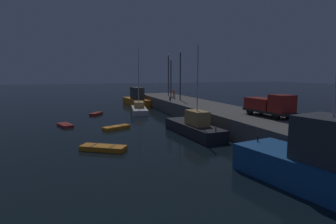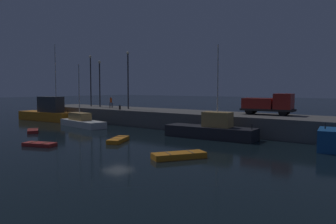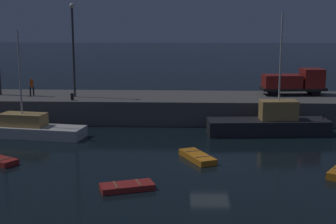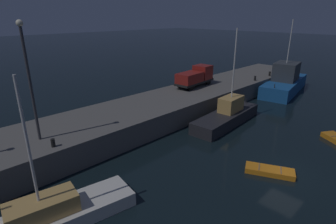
# 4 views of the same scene
# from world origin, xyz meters

# --- Properties ---
(ground_plane) EXTENTS (320.00, 320.00, 0.00)m
(ground_plane) POSITION_xyz_m (0.00, 0.00, 0.00)
(ground_plane) COLOR black
(pier_quay) EXTENTS (59.93, 7.20, 2.13)m
(pier_quay) POSITION_xyz_m (0.00, 14.42, 1.07)
(pier_quay) COLOR #5B5956
(pier_quay) RESTS_ON ground
(fishing_trawler_red) EXTENTS (8.54, 3.66, 8.38)m
(fishing_trawler_red) POSITION_xyz_m (-13.87, 6.78, 0.69)
(fishing_trawler_red) COLOR silver
(fishing_trawler_red) RESTS_ON ground
(fishing_boat_blue) EXTENTS (9.82, 3.26, 9.61)m
(fishing_boat_blue) POSITION_xyz_m (5.15, 8.42, 0.88)
(fishing_boat_blue) COLOR #232328
(fishing_boat_blue) RESTS_ON ground
(fishing_boat_white) EXTENTS (12.95, 5.82, 10.22)m
(fishing_boat_white) POSITION_xyz_m (21.64, 9.42, 1.49)
(fishing_boat_white) COLOR #195193
(fishing_boat_white) RESTS_ON ground
(rowboat_white_mid) EXTENTS (2.51, 3.54, 0.43)m
(rowboat_white_mid) POSITION_xyz_m (-0.81, 0.85, 0.20)
(rowboat_white_mid) COLOR orange
(rowboat_white_mid) RESTS_ON ground
(lamp_post_central) EXTENTS (0.44, 0.44, 8.39)m
(lamp_post_central) POSITION_xyz_m (-11.81, 13.58, 7.00)
(lamp_post_central) COLOR #38383D
(lamp_post_central) RESTS_ON pier_quay
(utility_truck) EXTENTS (6.08, 2.51, 2.45)m
(utility_truck) POSITION_xyz_m (8.53, 15.62, 3.37)
(utility_truck) COLOR black
(utility_truck) RESTS_ON pier_quay
(bollard_west) EXTENTS (0.28, 0.28, 0.65)m
(bollard_west) POSITION_xyz_m (21.13, 11.62, 2.46)
(bollard_west) COLOR black
(bollard_west) RESTS_ON pier_quay
(bollard_central) EXTENTS (0.28, 0.28, 0.64)m
(bollard_central) POSITION_xyz_m (16.78, 11.66, 2.45)
(bollard_central) COLOR black
(bollard_central) RESTS_ON pier_quay
(bollard_east) EXTENTS (0.28, 0.28, 0.60)m
(bollard_east) POSITION_xyz_m (-11.62, 11.68, 2.43)
(bollard_east) COLOR black
(bollard_east) RESTS_ON pier_quay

